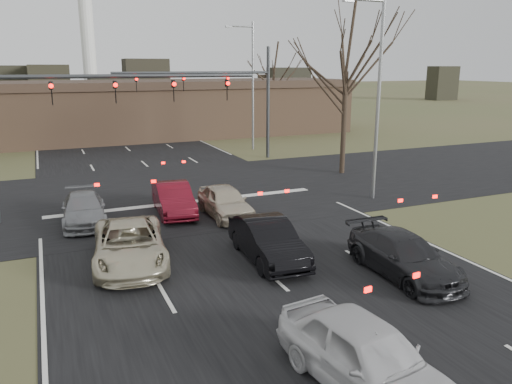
% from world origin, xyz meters
% --- Properties ---
extents(ground, '(360.00, 360.00, 0.00)m').
position_xyz_m(ground, '(0.00, 0.00, 0.00)').
color(ground, '#47512B').
rests_on(ground, ground).
extents(road_main, '(14.00, 300.00, 0.02)m').
position_xyz_m(road_main, '(0.00, 60.00, 0.01)').
color(road_main, black).
rests_on(road_main, ground).
extents(road_cross, '(200.00, 14.00, 0.02)m').
position_xyz_m(road_cross, '(0.00, 15.00, 0.01)').
color(road_cross, black).
rests_on(road_cross, ground).
extents(building, '(42.40, 10.40, 5.30)m').
position_xyz_m(building, '(2.00, 38.00, 2.67)').
color(building, '#825F46').
rests_on(building, ground).
extents(mast_arm_near, '(12.12, 0.24, 8.00)m').
position_xyz_m(mast_arm_near, '(-5.23, 13.00, 5.07)').
color(mast_arm_near, '#383A3D').
rests_on(mast_arm_near, ground).
extents(mast_arm_far, '(11.12, 0.24, 8.00)m').
position_xyz_m(mast_arm_far, '(6.18, 23.00, 5.02)').
color(mast_arm_far, '#383A3D').
rests_on(mast_arm_far, ground).
extents(streetlight_right_near, '(2.34, 0.25, 10.00)m').
position_xyz_m(streetlight_right_near, '(8.82, 10.00, 5.59)').
color(streetlight_right_near, gray).
rests_on(streetlight_right_near, ground).
extents(streetlight_right_far, '(2.34, 0.25, 10.00)m').
position_xyz_m(streetlight_right_far, '(9.32, 27.00, 5.59)').
color(streetlight_right_far, gray).
rests_on(streetlight_right_far, ground).
extents(tree_right_near, '(6.90, 6.90, 11.50)m').
position_xyz_m(tree_right_near, '(11.00, 16.00, 8.90)').
color(tree_right_near, black).
rests_on(tree_right_near, ground).
extents(tree_right_far, '(5.40, 5.40, 9.00)m').
position_xyz_m(tree_right_far, '(15.00, 35.00, 6.96)').
color(tree_right_far, black).
rests_on(tree_right_far, ground).
extents(car_silver_suv, '(3.03, 5.41, 1.43)m').
position_xyz_m(car_silver_suv, '(-4.00, 6.04, 0.71)').
color(car_silver_suv, beige).
rests_on(car_silver_suv, ground).
extents(car_white_sedan, '(2.42, 4.82, 1.58)m').
position_xyz_m(car_white_sedan, '(-0.65, -2.94, 0.79)').
color(car_white_sedan, silver).
rests_on(car_white_sedan, ground).
extents(car_black_hatch, '(1.80, 4.54, 1.47)m').
position_xyz_m(car_black_hatch, '(0.50, 4.50, 0.73)').
color(car_black_hatch, black).
rests_on(car_black_hatch, ground).
extents(car_charcoal_sedan, '(2.05, 4.73, 1.35)m').
position_xyz_m(car_charcoal_sedan, '(4.00, 1.55, 0.68)').
color(car_charcoal_sedan, black).
rests_on(car_charcoal_sedan, ground).
extents(car_grey_ahead, '(2.05, 4.47, 1.27)m').
position_xyz_m(car_grey_ahead, '(-5.04, 11.54, 0.63)').
color(car_grey_ahead, gray).
rests_on(car_grey_ahead, ground).
extents(car_red_ahead, '(1.89, 4.44, 1.43)m').
position_xyz_m(car_red_ahead, '(-1.12, 11.37, 0.71)').
color(car_red_ahead, '#550C17').
rests_on(car_red_ahead, ground).
extents(car_silver_ahead, '(1.71, 4.19, 1.42)m').
position_xyz_m(car_silver_ahead, '(0.91, 10.00, 0.71)').
color(car_silver_ahead, beige).
rests_on(car_silver_ahead, ground).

